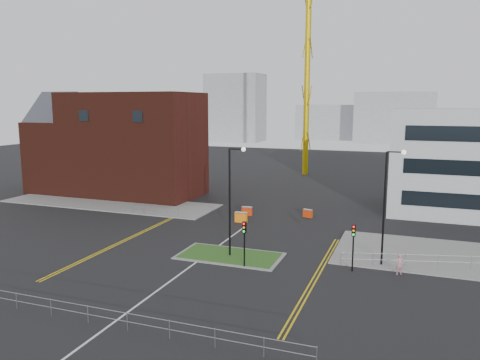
# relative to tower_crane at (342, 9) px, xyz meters

# --- Properties ---
(ground) EXTENTS (200.00, 200.00, 0.00)m
(ground) POSITION_rel_tower_crane_xyz_m (-3.42, -56.30, -28.26)
(ground) COLOR black
(ground) RESTS_ON ground
(pavement_left) EXTENTS (28.00, 8.00, 0.12)m
(pavement_left) POSITION_rel_tower_crane_xyz_m (-23.42, -34.30, -28.20)
(pavement_left) COLOR slate
(pavement_left) RESTS_ON ground
(island_kerb) EXTENTS (8.60, 4.60, 0.08)m
(island_kerb) POSITION_rel_tower_crane_xyz_m (-1.42, -48.30, -28.22)
(island_kerb) COLOR slate
(island_kerb) RESTS_ON ground
(grass_island) EXTENTS (8.00, 4.00, 0.12)m
(grass_island) POSITION_rel_tower_crane_xyz_m (-1.42, -48.30, -28.20)
(grass_island) COLOR #214918
(grass_island) RESTS_ON ground
(brick_building) EXTENTS (24.20, 10.07, 14.24)m
(brick_building) POSITION_rel_tower_crane_xyz_m (-26.39, -28.30, -21.41)
(brick_building) COLOR #431810
(brick_building) RESTS_ON ground
(tower_crane) EXTENTS (51.78, 13.31, 41.16)m
(tower_crane) POSITION_rel_tower_crane_xyz_m (0.00, 0.00, 0.00)
(tower_crane) COLOR gold
(tower_crane) RESTS_ON ground
(streetlamp_island) EXTENTS (1.46, 0.36, 9.18)m
(streetlamp_island) POSITION_rel_tower_crane_xyz_m (-1.20, -48.30, -22.84)
(streetlamp_island) COLOR black
(streetlamp_island) RESTS_ON ground
(streetlamp_right_near) EXTENTS (1.46, 0.36, 9.18)m
(streetlamp_right_near) POSITION_rel_tower_crane_xyz_m (10.80, -46.30, -22.84)
(streetlamp_right_near) COLOR black
(streetlamp_right_near) RESTS_ON ground
(traffic_light_island) EXTENTS (0.28, 0.33, 3.65)m
(traffic_light_island) POSITION_rel_tower_crane_xyz_m (0.58, -50.32, -25.69)
(traffic_light_island) COLOR black
(traffic_light_island) RESTS_ON ground
(traffic_light_right) EXTENTS (0.28, 0.33, 3.65)m
(traffic_light_right) POSITION_rel_tower_crane_xyz_m (8.58, -48.32, -25.69)
(traffic_light_right) COLOR black
(traffic_light_right) RESTS_ON ground
(railing_front) EXTENTS (24.05, 0.05, 1.10)m
(railing_front) POSITION_rel_tower_crane_xyz_m (-3.42, -62.30, -27.47)
(railing_front) COLOR gray
(railing_front) RESTS_ON ground
(railing_left) EXTENTS (6.05, 0.05, 1.10)m
(railing_left) POSITION_rel_tower_crane_xyz_m (-14.42, -38.30, -27.51)
(railing_left) COLOR gray
(railing_left) RESTS_ON ground
(railing_right) EXTENTS (19.05, 5.05, 1.10)m
(railing_right) POSITION_rel_tower_crane_xyz_m (17.08, -44.80, -27.48)
(railing_right) COLOR gray
(railing_right) RESTS_ON ground
(centre_line) EXTENTS (0.15, 30.00, 0.01)m
(centre_line) POSITION_rel_tower_crane_xyz_m (-3.42, -54.30, -28.25)
(centre_line) COLOR silver
(centre_line) RESTS_ON ground
(yellow_left_a) EXTENTS (0.12, 24.00, 0.01)m
(yellow_left_a) POSITION_rel_tower_crane_xyz_m (-12.42, -46.30, -28.25)
(yellow_left_a) COLOR gold
(yellow_left_a) RESTS_ON ground
(yellow_left_b) EXTENTS (0.12, 24.00, 0.01)m
(yellow_left_b) POSITION_rel_tower_crane_xyz_m (-12.12, -46.30, -28.25)
(yellow_left_b) COLOR gold
(yellow_left_b) RESTS_ON ground
(yellow_right_a) EXTENTS (0.12, 20.00, 0.01)m
(yellow_right_a) POSITION_rel_tower_crane_xyz_m (6.08, -50.30, -28.25)
(yellow_right_a) COLOR gold
(yellow_right_a) RESTS_ON ground
(yellow_right_b) EXTENTS (0.12, 20.00, 0.01)m
(yellow_right_b) POSITION_rel_tower_crane_xyz_m (6.38, -50.30, -28.25)
(yellow_right_b) COLOR gold
(yellow_right_b) RESTS_ON ground
(skyline_a) EXTENTS (18.00, 12.00, 22.00)m
(skyline_a) POSITION_rel_tower_crane_xyz_m (-43.42, 63.70, -17.26)
(skyline_a) COLOR gray
(skyline_a) RESTS_ON ground
(skyline_b) EXTENTS (24.00, 12.00, 16.00)m
(skyline_b) POSITION_rel_tower_crane_xyz_m (6.58, 73.70, -20.26)
(skyline_b) COLOR gray
(skyline_b) RESTS_ON ground
(skyline_d) EXTENTS (30.00, 12.00, 12.00)m
(skyline_d) POSITION_rel_tower_crane_xyz_m (-11.42, 83.70, -22.26)
(skyline_d) COLOR gray
(skyline_d) RESTS_ON ground
(pedestrian) EXTENTS (0.68, 0.59, 1.57)m
(pedestrian) POSITION_rel_tower_crane_xyz_m (11.96, -47.79, -27.47)
(pedestrian) COLOR #C6808D
(pedestrian) RESTS_ON ground
(barrier_left) EXTENTS (1.33, 0.48, 1.11)m
(barrier_left) POSITION_rel_tower_crane_xyz_m (-4.42, -37.38, -27.65)
(barrier_left) COLOR orange
(barrier_left) RESTS_ON ground
(barrier_mid) EXTENTS (1.23, 0.54, 1.00)m
(barrier_mid) POSITION_rel_tower_crane_xyz_m (-4.86, -34.23, -27.71)
(barrier_mid) COLOR red
(barrier_mid) RESTS_ON ground
(barrier_right) EXTENTS (1.14, 0.68, 0.91)m
(barrier_right) POSITION_rel_tower_crane_xyz_m (1.83, -32.75, -27.76)
(barrier_right) COLOR red
(barrier_right) RESTS_ON ground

